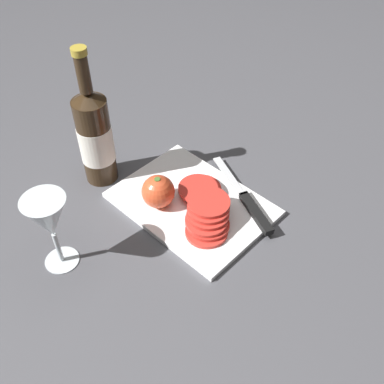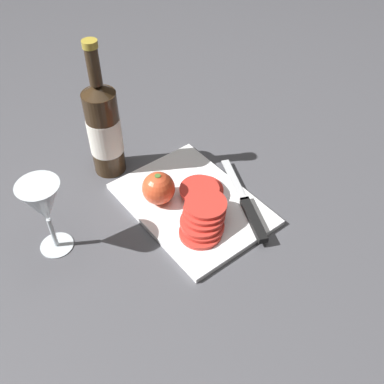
{
  "view_description": "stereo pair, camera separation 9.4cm",
  "coord_description": "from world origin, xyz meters",
  "px_view_note": "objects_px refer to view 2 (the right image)",
  "views": [
    {
      "loc": [
        0.46,
        -0.45,
        0.7
      ],
      "look_at": [
        -0.01,
        0.03,
        0.04
      ],
      "focal_mm": 42.0,
      "sensor_mm": 36.0,
      "label": 1
    },
    {
      "loc": [
        0.52,
        -0.38,
        0.7
      ],
      "look_at": [
        -0.01,
        0.03,
        0.04
      ],
      "focal_mm": 42.0,
      "sensor_mm": 36.0,
      "label": 2
    }
  ],
  "objects_px": {
    "wine_glass": "(44,205)",
    "tomato_slice_stack_near": "(202,190)",
    "wine_bottle": "(104,129)",
    "knife": "(250,212)",
    "whole_tomato": "(158,188)",
    "tomato_slice_stack_far": "(203,218)"
  },
  "relations": [
    {
      "from": "wine_bottle",
      "to": "tomato_slice_stack_near",
      "type": "height_order",
      "value": "wine_bottle"
    },
    {
      "from": "knife",
      "to": "tomato_slice_stack_far",
      "type": "xyz_separation_m",
      "value": [
        -0.04,
        -0.1,
        0.02
      ]
    },
    {
      "from": "wine_glass",
      "to": "knife",
      "type": "relative_size",
      "value": 0.68
    },
    {
      "from": "knife",
      "to": "wine_glass",
      "type": "bearing_deg",
      "value": 86.29
    },
    {
      "from": "wine_glass",
      "to": "tomato_slice_stack_near",
      "type": "relative_size",
      "value": 1.62
    },
    {
      "from": "wine_bottle",
      "to": "whole_tomato",
      "type": "relative_size",
      "value": 4.46
    },
    {
      "from": "tomato_slice_stack_near",
      "to": "whole_tomato",
      "type": "bearing_deg",
      "value": -116.15
    },
    {
      "from": "knife",
      "to": "tomato_slice_stack_far",
      "type": "distance_m",
      "value": 0.1
    },
    {
      "from": "whole_tomato",
      "to": "tomato_slice_stack_near",
      "type": "relative_size",
      "value": 0.69
    },
    {
      "from": "wine_bottle",
      "to": "whole_tomato",
      "type": "height_order",
      "value": "wine_bottle"
    },
    {
      "from": "tomato_slice_stack_near",
      "to": "knife",
      "type": "bearing_deg",
      "value": 19.96
    },
    {
      "from": "wine_bottle",
      "to": "knife",
      "type": "height_order",
      "value": "wine_bottle"
    },
    {
      "from": "tomato_slice_stack_near",
      "to": "wine_bottle",
      "type": "bearing_deg",
      "value": -152.64
    },
    {
      "from": "whole_tomato",
      "to": "knife",
      "type": "xyz_separation_m",
      "value": [
        0.15,
        0.12,
        -0.03
      ]
    },
    {
      "from": "wine_glass",
      "to": "wine_bottle",
      "type": "bearing_deg",
      "value": 123.42
    },
    {
      "from": "wine_bottle",
      "to": "wine_glass",
      "type": "xyz_separation_m",
      "value": [
        0.13,
        -0.2,
        0.0
      ]
    },
    {
      "from": "tomato_slice_stack_far",
      "to": "knife",
      "type": "bearing_deg",
      "value": 69.75
    },
    {
      "from": "whole_tomato",
      "to": "tomato_slice_stack_near",
      "type": "xyz_separation_m",
      "value": [
        0.04,
        0.08,
        -0.02
      ]
    },
    {
      "from": "wine_bottle",
      "to": "whole_tomato",
      "type": "xyz_separation_m",
      "value": [
        0.17,
        0.02,
        -0.07
      ]
    },
    {
      "from": "knife",
      "to": "tomato_slice_stack_near",
      "type": "xyz_separation_m",
      "value": [
        -0.11,
        -0.04,
        0.01
      ]
    },
    {
      "from": "wine_bottle",
      "to": "tomato_slice_stack_near",
      "type": "distance_m",
      "value": 0.25
    },
    {
      "from": "wine_bottle",
      "to": "tomato_slice_stack_near",
      "type": "bearing_deg",
      "value": 27.36
    }
  ]
}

